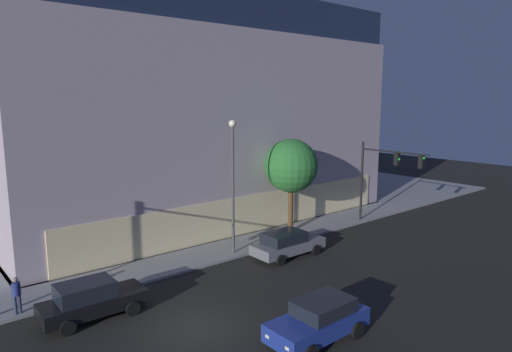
% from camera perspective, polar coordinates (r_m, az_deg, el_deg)
% --- Properties ---
extents(ground_plane, '(120.00, 120.00, 0.00)m').
position_cam_1_polar(ground_plane, '(20.05, -7.60, -18.52)').
color(ground_plane, black).
extents(sidewalk_corner, '(80.00, 60.00, 0.15)m').
position_cam_1_polar(sidewalk_corner, '(52.31, -28.98, -1.91)').
color(sidewalk_corner, gray).
rests_on(sidewalk_corner, ground).
extents(modern_building, '(30.44, 23.67, 16.78)m').
position_cam_1_polar(modern_building, '(40.59, -11.27, 7.86)').
color(modern_building, '#4C4C51').
rests_on(modern_building, ground).
extents(traffic_light_far_corner, '(0.33, 5.55, 6.12)m').
position_cam_1_polar(traffic_light_far_corner, '(34.53, 16.03, 0.97)').
color(traffic_light_far_corner, black).
rests_on(traffic_light_far_corner, sidewalk_corner).
extents(street_lamp_sidewalk, '(0.44, 0.44, 8.11)m').
position_cam_1_polar(street_lamp_sidewalk, '(27.02, -2.94, 0.65)').
color(street_lamp_sidewalk, '#494949').
rests_on(street_lamp_sidewalk, sidewalk_corner).
extents(sidewalk_tree, '(3.75, 3.75, 6.61)m').
position_cam_1_polar(sidewalk_tree, '(31.56, 4.45, 1.26)').
color(sidewalk_tree, '#52381E').
rests_on(sidewalk_tree, sidewalk_corner).
extents(pedestrian_waiting, '(0.36, 0.36, 1.68)m').
position_cam_1_polar(pedestrian_waiting, '(22.84, -27.98, -12.81)').
color(pedestrian_waiting, '#2D3851').
rests_on(pedestrian_waiting, sidewalk_corner).
extents(car_black, '(4.52, 2.03, 1.68)m').
position_cam_1_polar(car_black, '(21.57, -20.06, -14.44)').
color(car_black, black).
rests_on(car_black, ground).
extents(car_blue, '(4.35, 2.05, 1.63)m').
position_cam_1_polar(car_blue, '(18.87, 7.97, -17.51)').
color(car_blue, navy).
rests_on(car_blue, ground).
extents(car_grey, '(4.72, 2.14, 1.54)m').
position_cam_1_polar(car_grey, '(27.82, 3.93, -8.49)').
color(car_grey, slate).
rests_on(car_grey, ground).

